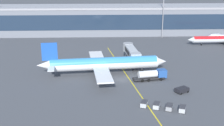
{
  "coord_description": "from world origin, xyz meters",
  "views": [
    {
      "loc": [
        -6.45,
        -90.83,
        33.77
      ],
      "look_at": [
        -2.57,
        3.88,
        4.5
      ],
      "focal_mm": 48.9,
      "sensor_mm": 36.0,
      "label": 1
    }
  ],
  "objects_px": {
    "fuel_tanker": "(152,75)",
    "baggage_cart_1": "(157,105)",
    "main_airliner": "(103,64)",
    "baggage_cart_0": "(144,104)",
    "pushback_tug": "(182,90)",
    "baggage_cart_2": "(169,107)",
    "baggage_cart_3": "(182,109)"
  },
  "relations": [
    {
      "from": "baggage_cart_2",
      "to": "baggage_cart_3",
      "type": "height_order",
      "value": "same"
    },
    {
      "from": "fuel_tanker",
      "to": "baggage_cart_1",
      "type": "distance_m",
      "value": 20.66
    },
    {
      "from": "pushback_tug",
      "to": "baggage_cart_1",
      "type": "height_order",
      "value": "baggage_cart_1"
    },
    {
      "from": "main_airliner",
      "to": "baggage_cart_3",
      "type": "height_order",
      "value": "main_airliner"
    },
    {
      "from": "fuel_tanker",
      "to": "pushback_tug",
      "type": "bearing_deg",
      "value": -57.2
    },
    {
      "from": "fuel_tanker",
      "to": "baggage_cart_0",
      "type": "height_order",
      "value": "fuel_tanker"
    },
    {
      "from": "baggage_cart_0",
      "to": "baggage_cart_3",
      "type": "height_order",
      "value": "same"
    },
    {
      "from": "fuel_tanker",
      "to": "baggage_cart_2",
      "type": "xyz_separation_m",
      "value": [
        0.77,
        -21.63,
        -0.96
      ]
    },
    {
      "from": "baggage_cart_1",
      "to": "baggage_cart_2",
      "type": "bearing_deg",
      "value": -20.34
    },
    {
      "from": "fuel_tanker",
      "to": "baggage_cart_2",
      "type": "height_order",
      "value": "fuel_tanker"
    },
    {
      "from": "main_airliner",
      "to": "baggage_cart_1",
      "type": "height_order",
      "value": "main_airliner"
    },
    {
      "from": "main_airliner",
      "to": "baggage_cart_1",
      "type": "bearing_deg",
      "value": -63.9
    },
    {
      "from": "fuel_tanker",
      "to": "baggage_cart_3",
      "type": "height_order",
      "value": "fuel_tanker"
    },
    {
      "from": "main_airliner",
      "to": "baggage_cart_0",
      "type": "xyz_separation_m",
      "value": [
        10.12,
        -25.68,
        -2.95
      ]
    },
    {
      "from": "pushback_tug",
      "to": "baggage_cart_1",
      "type": "relative_size",
      "value": 1.47
    },
    {
      "from": "main_airliner",
      "to": "pushback_tug",
      "type": "height_order",
      "value": "main_airliner"
    },
    {
      "from": "baggage_cart_2",
      "to": "baggage_cart_3",
      "type": "bearing_deg",
      "value": -20.34
    },
    {
      "from": "baggage_cart_1",
      "to": "baggage_cart_3",
      "type": "bearing_deg",
      "value": -20.34
    },
    {
      "from": "main_airliner",
      "to": "pushback_tug",
      "type": "bearing_deg",
      "value": -37.21
    },
    {
      "from": "fuel_tanker",
      "to": "main_airliner",
      "type": "bearing_deg",
      "value": 157.76
    },
    {
      "from": "baggage_cart_1",
      "to": "baggage_cart_3",
      "type": "height_order",
      "value": "same"
    },
    {
      "from": "pushback_tug",
      "to": "baggage_cart_2",
      "type": "xyz_separation_m",
      "value": [
        -6.02,
        -11.08,
        -0.07
      ]
    },
    {
      "from": "pushback_tug",
      "to": "baggage_cart_2",
      "type": "relative_size",
      "value": 1.47
    },
    {
      "from": "fuel_tanker",
      "to": "baggage_cart_1",
      "type": "xyz_separation_m",
      "value": [
        -2.23,
        -20.52,
        -0.96
      ]
    },
    {
      "from": "baggage_cart_3",
      "to": "pushback_tug",
      "type": "bearing_deg",
      "value": 76.08
    },
    {
      "from": "baggage_cart_0",
      "to": "baggage_cart_3",
      "type": "bearing_deg",
      "value": -20.34
    },
    {
      "from": "pushback_tug",
      "to": "baggage_cart_3",
      "type": "xyz_separation_m",
      "value": [
        -3.02,
        -12.2,
        -0.07
      ]
    },
    {
      "from": "pushback_tug",
      "to": "baggage_cart_0",
      "type": "distance_m",
      "value": 14.94
    },
    {
      "from": "pushback_tug",
      "to": "baggage_cart_2",
      "type": "height_order",
      "value": "baggage_cart_2"
    },
    {
      "from": "baggage_cart_0",
      "to": "pushback_tug",
      "type": "bearing_deg",
      "value": 36.38
    },
    {
      "from": "baggage_cart_3",
      "to": "fuel_tanker",
      "type": "bearing_deg",
      "value": 99.42
    },
    {
      "from": "baggage_cart_2",
      "to": "baggage_cart_1",
      "type": "bearing_deg",
      "value": 159.66
    }
  ]
}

